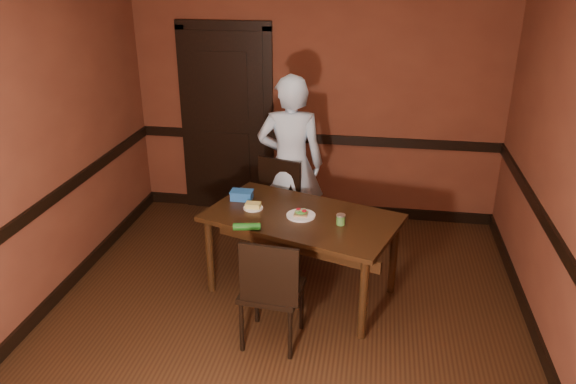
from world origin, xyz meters
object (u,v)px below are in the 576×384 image
(chair_far, at_px, (283,214))
(sandwich_plate, at_px, (301,214))
(cheese_saucer, at_px, (253,206))
(dining_table, at_px, (301,254))
(sauce_jar, at_px, (341,219))
(food_tub, at_px, (242,195))
(chair_near, at_px, (272,288))
(person, at_px, (291,164))

(chair_far, distance_m, sandwich_plate, 0.68)
(chair_far, xyz_separation_m, cheese_saucer, (-0.18, -0.47, 0.28))
(dining_table, relative_size, sauce_jar, 17.89)
(chair_far, xyz_separation_m, food_tub, (-0.32, -0.30, 0.30))
(sauce_jar, height_order, food_tub, sauce_jar)
(chair_far, xyz_separation_m, chair_near, (0.14, -1.26, -0.02))
(chair_near, xyz_separation_m, food_tub, (-0.46, 0.97, 0.32))
(person, bearing_deg, dining_table, 98.49)
(chair_near, relative_size, sandwich_plate, 3.78)
(sandwich_plate, xyz_separation_m, cheese_saucer, (-0.43, 0.09, 0.00))
(person, xyz_separation_m, sauce_jar, (0.57, -0.95, -0.10))
(dining_table, height_order, chair_near, chair_near)
(chair_near, height_order, food_tub, chair_near)
(person, relative_size, cheese_saucer, 10.34)
(chair_near, bearing_deg, person, -81.03)
(dining_table, relative_size, cheese_saucer, 9.24)
(cheese_saucer, bearing_deg, chair_far, 69.37)
(chair_near, bearing_deg, dining_table, -94.78)
(chair_far, height_order, cheese_saucer, chair_far)
(chair_near, xyz_separation_m, sandwich_plate, (0.12, 0.70, 0.30))
(dining_table, height_order, sauce_jar, sauce_jar)
(person, relative_size, sandwich_plate, 7.22)
(dining_table, bearing_deg, sauce_jar, -0.06)
(person, xyz_separation_m, cheese_saucer, (-0.21, -0.76, -0.12))
(cheese_saucer, relative_size, food_tub, 0.86)
(chair_near, distance_m, sandwich_plate, 0.77)
(chair_near, xyz_separation_m, sauce_jar, (0.46, 0.60, 0.32))
(dining_table, distance_m, chair_far, 0.62)
(dining_table, bearing_deg, sandwich_plate, -92.11)
(cheese_saucer, bearing_deg, sauce_jar, -13.68)
(chair_near, distance_m, food_tub, 1.12)
(dining_table, relative_size, chair_near, 1.71)
(sauce_jar, bearing_deg, sandwich_plate, 163.91)
(chair_far, bearing_deg, sandwich_plate, -47.35)
(person, height_order, sandwich_plate, person)
(chair_far, xyz_separation_m, sandwich_plate, (0.26, -0.56, 0.28))
(sandwich_plate, height_order, cheese_saucer, sandwich_plate)
(chair_far, xyz_separation_m, sauce_jar, (0.60, -0.66, 0.31))
(cheese_saucer, bearing_deg, food_tub, 129.08)
(dining_table, height_order, sandwich_plate, sandwich_plate)
(chair_far, height_order, food_tub, chair_far)
(food_tub, bearing_deg, chair_near, -65.18)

